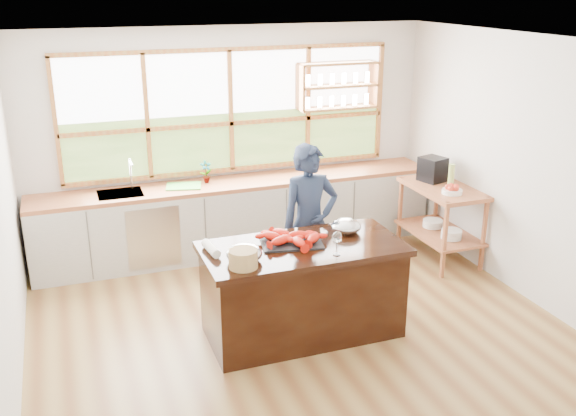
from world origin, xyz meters
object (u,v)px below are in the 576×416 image
wicker_basket (243,259)px  island (303,290)px  espresso_machine (432,169)px  cook (310,223)px

wicker_basket → island: bearing=22.4°
espresso_machine → wicker_basket: bearing=-166.9°
island → espresso_machine: size_ratio=6.31×
cook → wicker_basket: 1.37m
island → cook: size_ratio=1.11×
espresso_machine → cook: bearing=-176.7°
espresso_machine → island: bearing=-164.9°
island → wicker_basket: wicker_basket is taller
island → cook: cook is taller
island → cook: 0.85m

